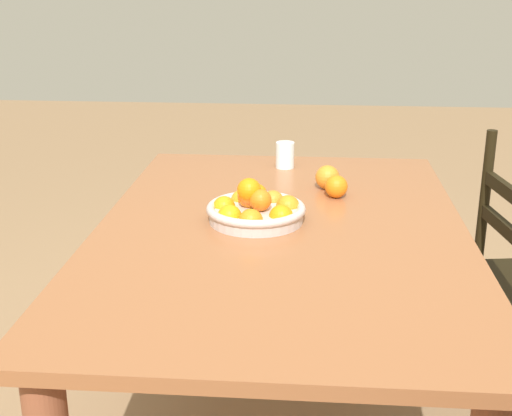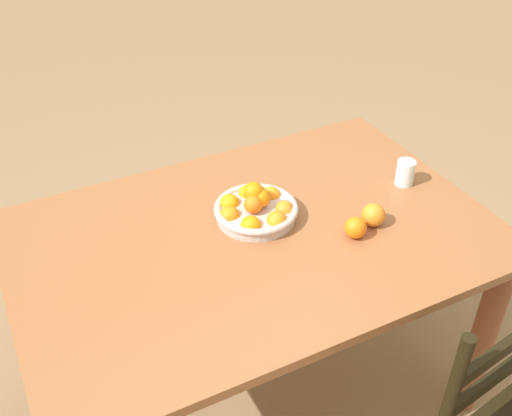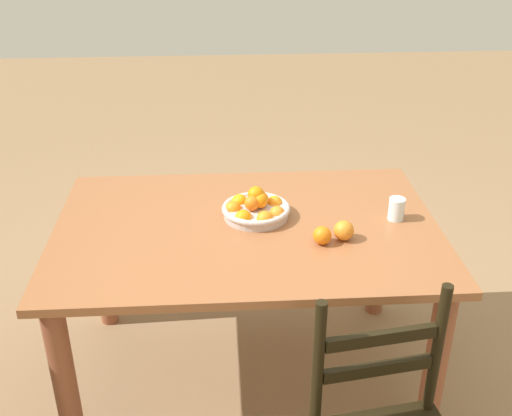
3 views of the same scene
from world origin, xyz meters
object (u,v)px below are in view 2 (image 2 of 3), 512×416
orange_loose_1 (373,215)px  dining_table (255,264)px  fruit_bowl (256,208)px  drinking_glass (405,173)px  orange_loose_0 (355,228)px

orange_loose_1 → dining_table: bearing=-19.7°
dining_table → fruit_bowl: 0.19m
orange_loose_1 → drinking_glass: 0.29m
orange_loose_0 → orange_loose_1: orange_loose_1 is taller
orange_loose_0 → orange_loose_1: bearing=-163.2°
fruit_bowl → orange_loose_0: size_ratio=3.94×
orange_loose_0 → drinking_glass: (-0.33, -0.18, 0.01)m
orange_loose_0 → orange_loose_1: (-0.09, -0.03, 0.00)m
dining_table → orange_loose_0: orange_loose_0 is taller
drinking_glass → orange_loose_0: bearing=27.7°
dining_table → orange_loose_1: 0.43m
drinking_glass → fruit_bowl: bearing=-6.0°
orange_loose_1 → drinking_glass: bearing=-148.8°
drinking_glass → orange_loose_1: bearing=31.2°
orange_loose_0 → fruit_bowl: bearing=-44.6°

